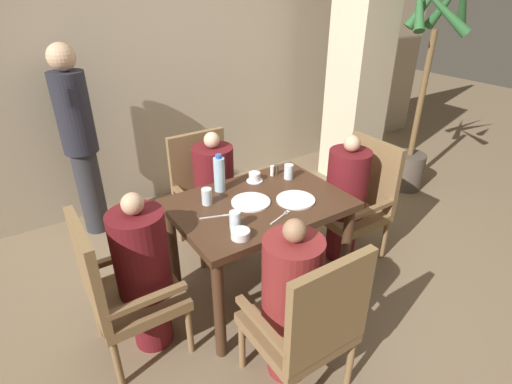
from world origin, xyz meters
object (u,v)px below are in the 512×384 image
Objects in this scene: chair_far_side at (207,190)px; chair_right_side at (358,198)px; chair_near_corner at (308,323)px; teacup_with_saucer at (255,177)px; diner_in_far_chair at (215,193)px; glass_tall_near at (235,220)px; diner_in_near_chair at (291,300)px; potted_palm at (420,108)px; water_bottle at (219,174)px; plate_main_left at (251,202)px; bowl_small at (240,234)px; glass_tall_mid at (289,172)px; plate_main_right at (296,200)px; chair_left_side at (120,288)px; standing_host at (79,139)px; diner_in_right_chair at (345,198)px; glass_tall_far at (207,196)px; diner_in_left_chair at (144,272)px.

chair_far_side is 1.26m from chair_right_side.
teacup_with_saucer is at bearing 71.22° from chair_near_corner.
diner_in_far_chair reaches higher than glass_tall_near.
potted_palm is (2.55, 1.17, 0.37)m from diner_in_near_chair.
water_bottle is at bearing -111.01° from diner_in_far_chair.
bowl_small is (-0.26, -0.30, 0.02)m from plate_main_left.
chair_right_side reaches higher than plate_main_left.
plate_main_left is 0.40m from bowl_small.
plate_main_left is at bearing -160.14° from glass_tall_mid.
chair_far_side is 0.99m from plate_main_right.
chair_left_side reaches higher than teacup_with_saucer.
diner_in_right_chair is at bearing -43.94° from standing_host.
potted_palm is 20.70× the size of glass_tall_mid.
water_bottle reaches higher than chair_right_side.
glass_tall_near is 1.00× the size of glass_tall_far.
bowl_small is at bearing -104.57° from glass_tall_near.
diner_in_near_chair is at bearing -99.91° from diner_in_far_chair.
chair_near_corner reaches higher than glass_tall_mid.
potted_palm is at bearing -18.21° from standing_host.
diner_in_right_chair is (0.82, -0.80, 0.05)m from chair_far_side.
plate_main_right is 0.51m from glass_tall_near.
chair_left_side is at bearing 138.72° from diner_in_near_chair.
chair_far_side is 0.84m from plate_main_left.
glass_tall_mid is at bearing 58.35° from chair_near_corner.
plate_main_right is at bearing -79.82° from teacup_with_saucer.
chair_right_side is (0.97, -0.65, -0.04)m from diner_in_far_chair.
potted_palm reaches higher than diner_in_far_chair.
potted_palm is at bearing 9.46° from diner_in_left_chair.
chair_left_side is 0.91× the size of diner_in_right_chair.
chair_near_corner is 2.90m from potted_palm.
diner_in_right_chair reaches higher than chair_right_side.
glass_tall_far is at bearing -143.08° from water_bottle.
glass_tall_mid reaches higher than teacup_with_saucer.
chair_left_side is 0.99m from diner_in_near_chair.
glass_tall_near and glass_tall_far have the same top height.
diner_in_right_chair is at bearing -7.96° from glass_tall_far.
diner_in_near_chair is 1.05m from glass_tall_mid.
chair_near_corner is at bearing -47.22° from chair_left_side.
diner_in_near_chair is at bearing -84.52° from glass_tall_far.
diner_in_near_chair reaches higher than chair_near_corner.
chair_right_side is 0.93× the size of diner_in_near_chair.
chair_right_side is 0.70m from glass_tall_mid.
diner_in_right_chair is at bearing -38.50° from diner_in_far_chair.
glass_tall_mid reaches higher than plate_main_left.
plate_main_right is (1.02, -0.13, 0.23)m from diner_in_left_chair.
standing_host reaches higher than teacup_with_saucer.
plate_main_right is at bearing -59.33° from standing_host.
diner_in_right_chair is 0.67m from plate_main_right.
diner_in_far_chair is (0.97, 0.65, 0.04)m from chair_left_side.
standing_host is at bearing 138.61° from chair_right_side.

